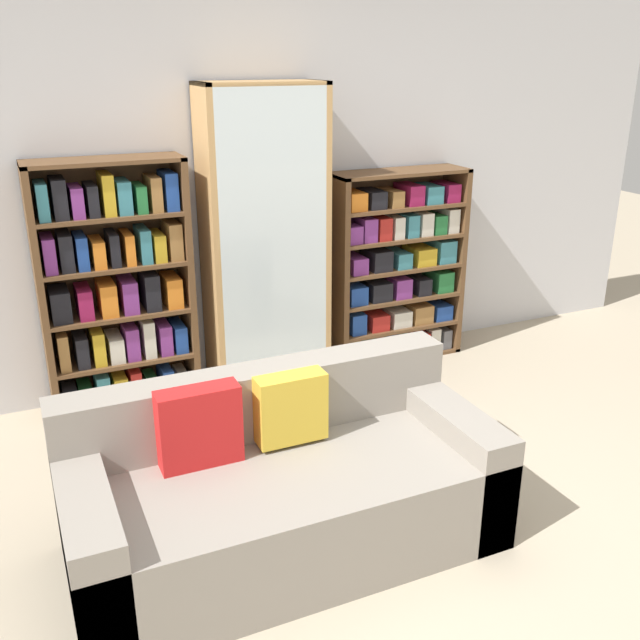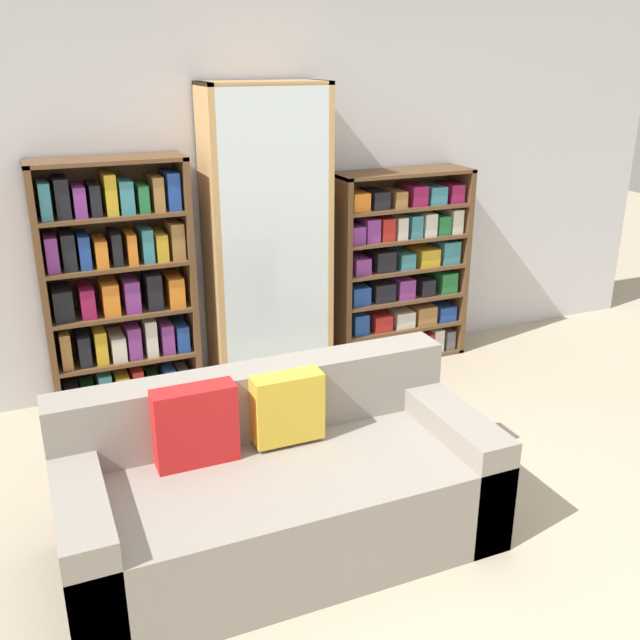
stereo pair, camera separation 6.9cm
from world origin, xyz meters
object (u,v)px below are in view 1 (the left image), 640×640
Objects in this scene: display_cabinet at (265,241)px; couch at (282,490)px; bookshelf_left at (116,292)px; wine_bottle at (385,371)px; bookshelf_right at (397,269)px.

couch is at bearing -108.17° from display_cabinet.
couch is at bearing -76.66° from bookshelf_left.
wine_bottle is (0.62, -0.54, -0.82)m from display_cabinet.
bookshelf_right is at bearing -0.00° from bookshelf_left.
bookshelf_right is 3.40× the size of wine_bottle.
couch is 1.83m from bookshelf_left.
display_cabinet is 1.16m from wine_bottle.
bookshelf_left reaches higher than bookshelf_right.
bookshelf_left is 3.87× the size of wine_bottle.
display_cabinet is at bearing -179.11° from bookshelf_right.
bookshelf_left reaches higher than couch.
bookshelf_right is at bearing 54.95° from wine_bottle.
couch is 1.92m from display_cabinet.
bookshelf_left is at bearing 103.34° from couch.
wine_bottle is at bearing -40.85° from display_cabinet.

